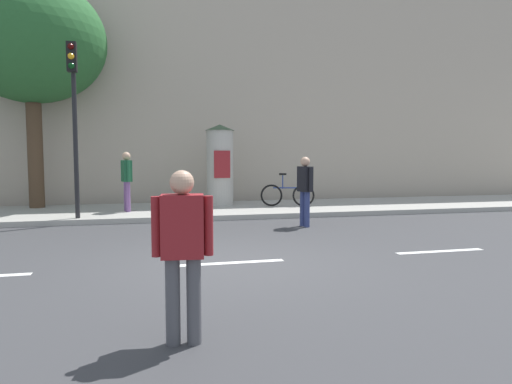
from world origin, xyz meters
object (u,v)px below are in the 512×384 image
pedestrian_with_backpack (183,242)px  bicycle_leaning (287,195)px  poster_column (220,164)px  street_tree (31,41)px  pedestrian_near_pole (305,186)px  traffic_light (74,102)px  pedestrian_in_light_jacket (127,176)px

pedestrian_with_backpack → bicycle_leaning: size_ratio=0.97×
poster_column → street_tree: street_tree is taller
street_tree → pedestrian_near_pole: (7.35, -4.83, -4.33)m
traffic_light → street_tree: bearing=118.1°
pedestrian_with_backpack → pedestrian_near_pole: size_ratio=0.94×
street_tree → pedestrian_in_light_jacket: size_ratio=4.06×
traffic_light → pedestrian_in_light_jacket: (1.22, 1.32, -2.00)m
pedestrian_with_backpack → pedestrian_near_pole: pedestrian_near_pole is taller
poster_column → pedestrian_near_pole: size_ratio=1.52×
traffic_light → street_tree: (-1.64, 3.06, 2.18)m
traffic_light → bicycle_leaning: 6.99m
poster_column → pedestrian_near_pole: 4.61m
pedestrian_near_pole → bicycle_leaning: (0.57, 3.31, -0.50)m
pedestrian_with_backpack → bicycle_leaning: bearing=67.3°
traffic_light → pedestrian_with_backpack: traffic_light is taller
poster_column → street_tree: 7.02m
pedestrian_near_pole → pedestrian_in_light_jacket: bearing=145.5°
pedestrian_in_light_jacket → pedestrian_with_backpack: bearing=-84.6°
poster_column → pedestrian_near_pole: bearing=-70.9°
pedestrian_with_backpack → pedestrian_in_light_jacket: (-0.92, 9.69, 0.21)m
poster_column → bicycle_leaning: poster_column is taller
pedestrian_near_pole → pedestrian_in_light_jacket: 5.45m
pedestrian_in_light_jacket → bicycle_leaning: (5.06, 0.22, -0.66)m
poster_column → pedestrian_with_backpack: size_ratio=1.63×
street_tree → bicycle_leaning: size_ratio=4.18×
traffic_light → poster_column: traffic_light is taller
pedestrian_near_pole → pedestrian_in_light_jacket: size_ratio=1.01×
bicycle_leaning → traffic_light: bearing=-166.2°
street_tree → traffic_light: bearing=-61.9°
traffic_light → poster_column: (4.21, 2.56, -1.67)m
traffic_light → pedestrian_with_backpack: 8.91m
pedestrian_near_pole → street_tree: bearing=146.7°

